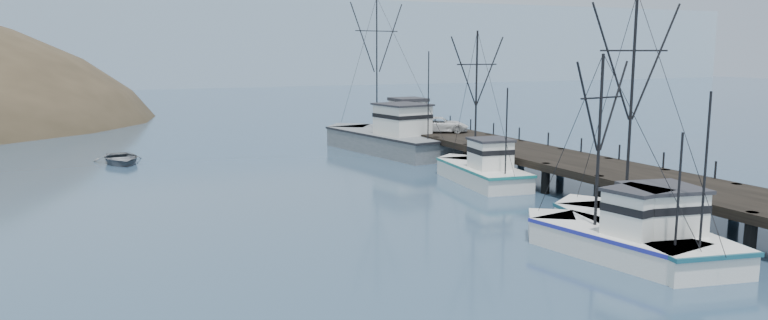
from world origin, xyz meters
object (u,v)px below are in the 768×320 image
(work_vessel, at_px, (387,138))
(motorboat, at_px, (121,163))
(trawler_mid, at_px, (609,238))
(trawler_far, at_px, (481,171))
(trawler_near, at_px, (638,231))
(pier_shed, at_px, (408,112))
(pickup_truck, at_px, (441,125))
(pier, at_px, (532,155))

(work_vessel, xyz_separation_m, motorboat, (-22.94, 3.00, -1.23))
(trawler_mid, height_order, trawler_far, trawler_far)
(trawler_far, bearing_deg, motorboat, 139.63)
(trawler_near, xyz_separation_m, pier_shed, (5.09, 35.02, 2.60))
(trawler_mid, xyz_separation_m, trawler_far, (4.08, 17.43, 0.00))
(trawler_near, relative_size, pickup_truck, 2.48)
(pier, bearing_deg, motorboat, 144.54)
(motorboat, bearing_deg, pickup_truck, -18.79)
(trawler_far, distance_m, pier_shed, 18.45)
(pickup_truck, bearing_deg, trawler_mid, -170.56)
(trawler_mid, distance_m, pier_shed, 36.24)
(work_vessel, bearing_deg, motorboat, 172.54)
(trawler_mid, distance_m, trawler_far, 17.90)
(pier_shed, height_order, motorboat, pier_shed)
(work_vessel, bearing_deg, trawler_far, -90.53)
(trawler_near, xyz_separation_m, trawler_mid, (-2.09, -0.41, -0.00))
(trawler_far, relative_size, motorboat, 1.99)
(trawler_far, height_order, work_vessel, work_vessel)
(pier, height_order, pickup_truck, pickup_truck)
(pickup_truck, distance_m, motorboat, 27.53)
(trawler_near, bearing_deg, pier_shed, 81.72)
(trawler_near, bearing_deg, work_vessel, 86.33)
(trawler_near, bearing_deg, trawler_far, 83.34)
(trawler_mid, relative_size, work_vessel, 0.53)
(trawler_mid, distance_m, work_vessel, 34.06)
(trawler_far, bearing_deg, trawler_near, -96.66)
(trawler_far, relative_size, pier_shed, 3.43)
(trawler_near, distance_m, pickup_truck, 30.55)
(pickup_truck, bearing_deg, motorboat, 100.43)
(pier, bearing_deg, pickup_truck, 92.56)
(motorboat, bearing_deg, pier, -40.60)
(pier_shed, height_order, pickup_truck, pier_shed)
(trawler_far, bearing_deg, trawler_mid, -103.18)
(trawler_mid, bearing_deg, pier, 64.00)
(work_vessel, xyz_separation_m, pier_shed, (2.96, 1.63, 2.19))
(trawler_mid, height_order, pier_shed, trawler_mid)
(trawler_far, bearing_deg, pickup_truck, 73.42)
(trawler_mid, distance_m, motorboat, 41.29)
(pier_shed, xyz_separation_m, pickup_truck, (0.73, -5.09, -0.73))
(pier, bearing_deg, trawler_far, 179.93)
(pier, relative_size, trawler_far, 4.01)
(trawler_mid, bearing_deg, motorboat, 116.94)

